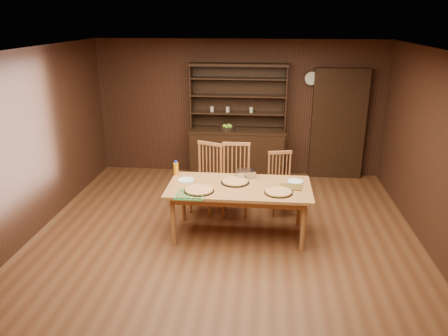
# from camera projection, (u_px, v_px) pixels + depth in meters

# --- Properties ---
(floor) EXTENTS (6.00, 6.00, 0.00)m
(floor) POSITION_uv_depth(u_px,v_px,m) (224.00, 244.00, 6.08)
(floor) COLOR brown
(floor) RESTS_ON ground
(room_shell) EXTENTS (6.00, 6.00, 6.00)m
(room_shell) POSITION_uv_depth(u_px,v_px,m) (224.00, 134.00, 5.56)
(room_shell) COLOR silver
(room_shell) RESTS_ON floor
(china_hutch) EXTENTS (1.84, 0.52, 2.17)m
(china_hutch) POSITION_uv_depth(u_px,v_px,m) (237.00, 147.00, 8.47)
(china_hutch) COLOR black
(china_hutch) RESTS_ON floor
(doorway) EXTENTS (1.00, 0.18, 2.10)m
(doorway) POSITION_uv_depth(u_px,v_px,m) (338.00, 124.00, 8.28)
(doorway) COLOR black
(doorway) RESTS_ON floor
(wall_clock) EXTENTS (0.30, 0.05, 0.30)m
(wall_clock) POSITION_uv_depth(u_px,v_px,m) (311.00, 78.00, 8.10)
(wall_clock) COLOR black
(wall_clock) RESTS_ON room_shell
(dining_table) EXTENTS (2.00, 1.00, 0.75)m
(dining_table) POSITION_uv_depth(u_px,v_px,m) (239.00, 191.00, 6.14)
(dining_table) COLOR #C48944
(dining_table) RESTS_ON floor
(chair_left) EXTENTS (0.58, 0.57, 1.11)m
(chair_left) POSITION_uv_depth(u_px,v_px,m) (207.00, 175.00, 6.98)
(chair_left) COLOR #C27042
(chair_left) RESTS_ON floor
(chair_center) EXTENTS (0.47, 0.44, 1.13)m
(chair_center) POSITION_uv_depth(u_px,v_px,m) (236.00, 176.00, 6.91)
(chair_center) COLOR #C27042
(chair_center) RESTS_ON floor
(chair_right) EXTENTS (0.48, 0.46, 0.98)m
(chair_right) POSITION_uv_depth(u_px,v_px,m) (280.00, 180.00, 6.95)
(chair_right) COLOR #C27042
(chair_right) RESTS_ON floor
(pizza_left) EXTENTS (0.42, 0.42, 0.04)m
(pizza_left) POSITION_uv_depth(u_px,v_px,m) (199.00, 190.00, 5.93)
(pizza_left) COLOR black
(pizza_left) RESTS_ON dining_table
(pizza_right) EXTENTS (0.38, 0.38, 0.04)m
(pizza_right) POSITION_uv_depth(u_px,v_px,m) (278.00, 192.00, 5.86)
(pizza_right) COLOR black
(pizza_right) RESTS_ON dining_table
(pizza_center) EXTENTS (0.41, 0.41, 0.04)m
(pizza_center) POSITION_uv_depth(u_px,v_px,m) (235.00, 182.00, 6.23)
(pizza_center) COLOR black
(pizza_center) RESTS_ON dining_table
(cooling_rack) EXTENTS (0.37, 0.37, 0.02)m
(cooling_rack) POSITION_uv_depth(u_px,v_px,m) (190.00, 194.00, 5.80)
(cooling_rack) COLOR #0DAE48
(cooling_rack) RESTS_ON dining_table
(plate_left) EXTENTS (0.25, 0.25, 0.02)m
(plate_left) POSITION_uv_depth(u_px,v_px,m) (186.00, 180.00, 6.31)
(plate_left) COLOR white
(plate_left) RESTS_ON dining_table
(plate_right) EXTENTS (0.24, 0.24, 0.02)m
(plate_right) POSITION_uv_depth(u_px,v_px,m) (295.00, 181.00, 6.25)
(plate_right) COLOR white
(plate_right) RESTS_ON dining_table
(foil_dish) EXTENTS (0.31, 0.25, 0.11)m
(foil_dish) POSITION_uv_depth(u_px,v_px,m) (245.00, 174.00, 6.43)
(foil_dish) COLOR silver
(foil_dish) RESTS_ON dining_table
(juice_bottle) EXTENTS (0.07, 0.07, 0.22)m
(juice_bottle) POSITION_uv_depth(u_px,v_px,m) (176.00, 168.00, 6.51)
(juice_bottle) COLOR orange
(juice_bottle) RESTS_ON dining_table
(pot_holder_a) EXTENTS (0.26, 0.26, 0.02)m
(pot_holder_a) POSITION_uv_depth(u_px,v_px,m) (294.00, 187.00, 6.05)
(pot_holder_a) COLOR #9E1F12
(pot_holder_a) RESTS_ON dining_table
(pot_holder_b) EXTENTS (0.27, 0.27, 0.02)m
(pot_holder_b) POSITION_uv_depth(u_px,v_px,m) (287.00, 187.00, 6.05)
(pot_holder_b) COLOR #9E1F12
(pot_holder_b) RESTS_ON dining_table
(fruit_bowl) EXTENTS (0.28, 0.28, 0.12)m
(fruit_bowl) POSITION_uv_depth(u_px,v_px,m) (227.00, 128.00, 8.30)
(fruit_bowl) COLOR black
(fruit_bowl) RESTS_ON china_hutch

